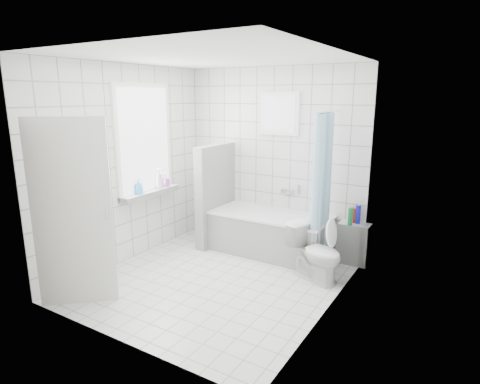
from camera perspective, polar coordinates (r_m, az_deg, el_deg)
The scene contains 19 objects.
ground at distance 5.04m, azimuth -3.44°, elevation -12.31°, with size 3.00×3.00×0.00m, color white.
ceiling at distance 4.55m, azimuth -3.92°, elevation 18.60°, with size 3.00×3.00×0.00m, color white.
wall_back at distance 5.90m, azimuth 4.69°, elevation 4.76°, with size 2.80×0.02×2.60m, color white.
wall_front at distance 3.53m, azimuth -17.67°, elevation -1.81°, with size 2.80×0.02×2.60m, color white.
wall_left at distance 5.53m, azimuth -15.69°, elevation 3.72°, with size 0.02×3.00×2.60m, color white.
wall_right at distance 4.01m, azimuth 13.01°, elevation 0.28°, with size 0.02×3.00×2.60m, color white.
window_left at distance 5.67m, azimuth -13.36°, elevation 7.14°, with size 0.01×0.90×1.40m, color white.
window_back at distance 5.75m, azimuth 5.52°, elevation 11.03°, with size 0.50×0.01×0.50m, color white.
window_sill at distance 5.76m, azimuth -12.64°, elevation -0.20°, with size 0.18×1.02×0.08m, color white.
door at distance 4.50m, azimuth -22.73°, elevation -2.94°, with size 0.04×0.80×2.00m, color silver.
bathtub at distance 5.74m, azimuth 4.32°, elevation -5.87°, with size 1.67×0.77×0.58m.
partition_wall at distance 6.01m, azimuth -3.49°, elevation -0.40°, with size 0.15×0.85×1.50m, color white.
tiled_ledge at distance 5.61m, azimuth 15.86°, elevation -7.04°, with size 0.40×0.24×0.55m, color white.
toilet at distance 5.00m, azimuth 10.76°, elevation -8.45°, with size 0.39×0.68×0.69m, color white.
curtain_rod at distance 5.10m, azimuth 12.47°, elevation 11.03°, with size 0.02×0.02×0.80m, color silver.
shower_curtain at distance 5.09m, azimuth 11.49°, elevation 0.84°, with size 0.14×0.48×1.78m, color #46A1CE, non-canonical shape.
tub_faucet at distance 5.84m, azimuth 6.78°, elevation 0.11°, with size 0.18×0.06×0.06m, color silver.
sill_bottles at distance 5.78m, azimuth -12.04°, elevation 1.58°, with size 0.14×0.65×0.30m.
ledge_bottles at distance 5.48m, azimuth 15.97°, elevation -3.21°, with size 0.13×0.19×0.25m.
Camera 1 is at (2.59, -3.72, 2.19)m, focal length 30.00 mm.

